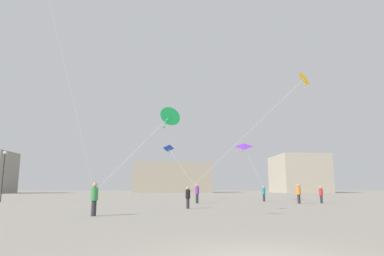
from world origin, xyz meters
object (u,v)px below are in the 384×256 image
Objects in this scene: kite_violet_delta at (244,147)px; person_in_red at (321,194)px; person_in_orange at (299,193)px; kite_amber_diamond at (304,79)px; kite_cobalt_delta at (169,149)px; person_in_black at (188,196)px; kite_emerald_diamond at (170,116)px; person_in_green at (94,197)px; lamppost_east at (4,168)px; building_right_hall at (298,174)px; person_in_purple at (197,192)px; person_in_teal at (264,193)px; building_centre_hall at (172,178)px.

person_in_red is at bearing -38.07° from kite_violet_delta.
kite_amber_diamond is (-2.44, -8.45, 8.45)m from person_in_orange.
kite_cobalt_delta is at bearing 141.02° from person_in_red.
person_in_orange reaches higher than person_in_black.
kite_amber_diamond reaches higher than kite_emerald_diamond.
kite_emerald_diamond is at bearing 59.77° from person_in_green.
person_in_red is at bearing -8.43° from lamppost_east.
person_in_green is at bearing -118.54° from building_right_hall.
kite_amber_diamond is (7.16, -9.95, 8.44)m from person_in_purple.
lamppost_east reaches higher than person_in_teal.
building_centre_hall is at bearing 97.11° from kite_violet_delta.
person_in_teal is at bearing -114.76° from building_right_hall.
building_right_hall is (22.32, 62.40, 4.34)m from person_in_red.
person_in_orange is 0.20× the size of kite_cobalt_delta.
kite_emerald_diamond is 0.22× the size of building_centre_hall.
kite_cobalt_delta is at bearing 173.68° from person_in_green.
person_in_teal is 5.36m from person_in_orange.
kite_amber_diamond reaches higher than building_centre_hall.
kite_amber_diamond reaches higher than person_in_green.
person_in_orange is 0.39× the size of kite_emerald_diamond.
lamppost_east is at bearing -15.29° from person_in_black.
person_in_red is 0.17× the size of kite_cobalt_delta.
building_right_hall is at bearing 46.61° from lamppost_east.
building_centre_hall reaches higher than person_in_teal.
building_centre_hall is at bearing 96.95° from kite_amber_diamond.
person_in_purple is 1.12× the size of person_in_teal.
person_in_red is 9.50m from kite_violet_delta.
person_in_black is at bearing -157.03° from person_in_red.
kite_cobalt_delta reaches higher than lamppost_east.
person_in_red is 0.35× the size of kite_emerald_diamond.
person_in_purple is at bearing -88.43° from building_centre_hall.
kite_emerald_diamond reaches higher than person_in_green.
kite_amber_diamond is 13.01m from kite_emerald_diamond.
building_centre_hall is (-7.38, 59.23, -1.84)m from kite_violet_delta.
person_in_black is at bearing 80.95° from kite_emerald_diamond.
person_in_black is 14.84m from person_in_teal.
person_in_red is 66.41m from building_right_hall.
person_in_teal is 15.93m from kite_amber_diamond.
person_in_orange is 1.03× the size of person_in_green.
kite_emerald_diamond is (-10.40, -20.54, 4.07)m from person_in_teal.
person_in_orange is at bearing -111.47° from building_right_hall.
building_right_hall is at bearing -129.91° from person_in_purple.
kite_cobalt_delta is (-8.45, 4.92, 0.22)m from kite_violet_delta.
building_centre_hall is 62.20m from lamppost_east.
person_in_red is 0.18× the size of kite_amber_diamond.
kite_amber_diamond reaches higher than person_in_teal.
person_in_black is at bearing -117.14° from building_right_hall.
building_right_hall is at bearing -2.80° from building_centre_hall.
lamppost_east is (-17.43, 20.66, -1.44)m from kite_emerald_diamond.
kite_emerald_diamond is (-2.77, -17.06, 3.96)m from person_in_purple.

